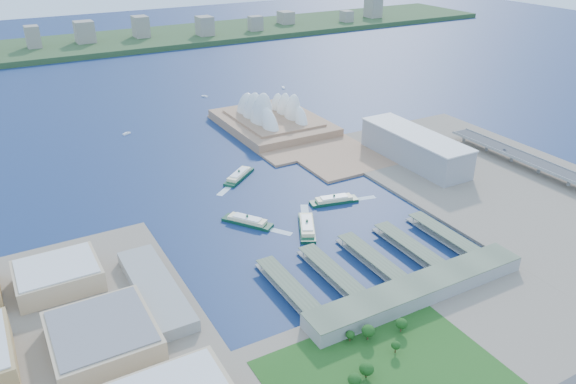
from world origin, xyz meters
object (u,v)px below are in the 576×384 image
car_c (505,150)px  ferry_d (334,199)px  toaster_building (414,148)px  ferry_c (307,225)px  opera_house (273,106)px  ferry_a (247,219)px  ferry_b (239,174)px

car_c → ferry_d: bearing=177.8°
toaster_building → car_c: 113.28m
ferry_c → car_c: size_ratio=12.60×
opera_house → ferry_d: (-54.54, -241.67, -27.09)m
ferry_c → car_c: 301.17m
car_c → ferry_a: bearing=177.8°
opera_house → ferry_c: 298.12m
ferry_c → ferry_d: (54.41, 34.55, -0.43)m
toaster_building → opera_house: bearing=114.2°
opera_house → ferry_a: 284.98m
ferry_d → car_c: car_c is taller
toaster_building → ferry_c: bearing=-159.0°
ferry_b → opera_house: bearing=100.5°
toaster_building → ferry_d: size_ratio=2.98×
ferry_d → car_c: size_ratio=11.60×
ferry_b → ferry_d: size_ratio=1.03×
ferry_b → ferry_d: bearing=-8.8°
opera_house → toaster_building: bearing=-65.8°
ferry_a → ferry_d: size_ratio=1.01×
ferry_b → ferry_c: bearing=-35.9°
ferry_b → car_c: 328.46m
ferry_c → toaster_building: bearing=-131.2°
opera_house → ferry_a: opera_house is taller
opera_house → car_c: 315.87m
toaster_building → ferry_b: 216.66m
ferry_a → ferry_c: (45.73, -38.40, 0.38)m
ferry_a → ferry_d: (100.14, -3.86, -0.04)m
ferry_b → ferry_c: (7.19, -141.12, 0.26)m
opera_house → ferry_b: 180.18m
opera_house → ferry_a: bearing=-123.0°
toaster_building → ferry_d: (-144.54, -41.67, -15.59)m
opera_house → ferry_c: (-108.95, -276.22, -26.66)m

